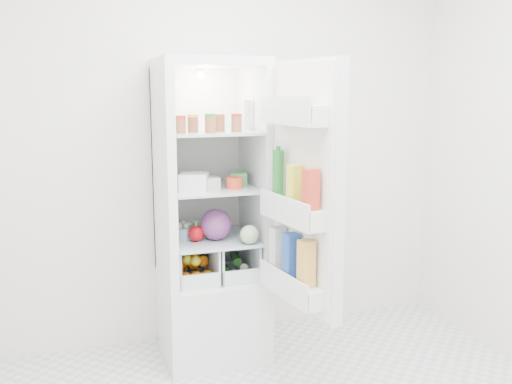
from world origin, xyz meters
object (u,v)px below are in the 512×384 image
object	(u,v)px
refrigerator	(209,248)
fridge_door	(302,194)
red_cabbage	(216,224)
mushroom_bowl	(183,232)

from	to	relation	value
refrigerator	fridge_door	distance (m)	0.84
refrigerator	fridge_door	size ratio (longest dim) A/B	1.38
red_cabbage	fridge_door	bearing A→B (deg)	-57.22
refrigerator	mushroom_bowl	size ratio (longest dim) A/B	12.20
fridge_door	mushroom_bowl	bearing A→B (deg)	31.66
refrigerator	fridge_door	world-z (taller)	refrigerator
refrigerator	mushroom_bowl	distance (m)	0.20
refrigerator	red_cabbage	bearing A→B (deg)	-84.17
mushroom_bowl	fridge_door	distance (m)	0.85
mushroom_bowl	fridge_door	world-z (taller)	fridge_door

